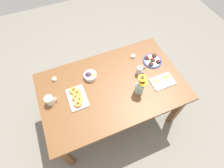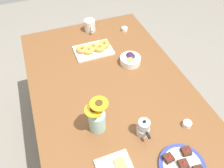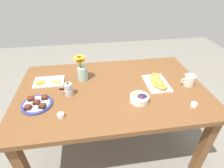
{
  "view_description": "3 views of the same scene",
  "coord_description": "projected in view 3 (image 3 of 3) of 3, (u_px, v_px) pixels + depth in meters",
  "views": [
    {
      "loc": [
        -0.4,
        -0.95,
        2.39
      ],
      "look_at": [
        0.0,
        0.0,
        0.78
      ],
      "focal_mm": 28.0,
      "sensor_mm": 36.0,
      "label": 1
    },
    {
      "loc": [
        0.86,
        -0.32,
        1.79
      ],
      "look_at": [
        0.0,
        0.0,
        0.78
      ],
      "focal_mm": 35.0,
      "sensor_mm": 36.0,
      "label": 2
    },
    {
      "loc": [
        0.18,
        1.21,
        1.61
      ],
      "look_at": [
        0.0,
        0.0,
        0.78
      ],
      "focal_mm": 28.0,
      "sensor_mm": 36.0,
      "label": 3
    }
  ],
  "objects": [
    {
      "name": "ground_plane",
      "position": [
        112.0,
        143.0,
        1.92
      ],
      "size": [
        6.0,
        6.0,
        0.0
      ],
      "primitive_type": "plane",
      "color": "slate"
    },
    {
      "name": "flower_vase",
      "position": [
        82.0,
        72.0,
        1.57
      ],
      "size": [
        0.11,
        0.12,
        0.24
      ],
      "color": "#99C1B7",
      "rests_on": "dining_table"
    },
    {
      "name": "cheese_platter",
      "position": [
        49.0,
        82.0,
        1.57
      ],
      "size": [
        0.26,
        0.17,
        0.03
      ],
      "color": "white",
      "rests_on": "dining_table"
    },
    {
      "name": "dessert_plate",
      "position": [
        37.0,
        104.0,
        1.31
      ],
      "size": [
        0.23,
        0.23,
        0.05
      ],
      "color": "navy",
      "rests_on": "dining_table"
    },
    {
      "name": "coffee_mug",
      "position": [
        189.0,
        80.0,
        1.51
      ],
      "size": [
        0.12,
        0.09,
        0.1
      ],
      "color": "beige",
      "rests_on": "dining_table"
    },
    {
      "name": "jam_cup_honey",
      "position": [
        61.0,
        115.0,
        1.21
      ],
      "size": [
        0.05,
        0.05,
        0.03
      ],
      "color": "white",
      "rests_on": "dining_table"
    },
    {
      "name": "grape_bowl",
      "position": [
        140.0,
        98.0,
        1.34
      ],
      "size": [
        0.15,
        0.15,
        0.07
      ],
      "color": "white",
      "rests_on": "dining_table"
    },
    {
      "name": "jam_cup_berry",
      "position": [
        194.0,
        105.0,
        1.3
      ],
      "size": [
        0.05,
        0.05,
        0.03
      ],
      "color": "white",
      "rests_on": "dining_table"
    },
    {
      "name": "moka_pot",
      "position": [
        69.0,
        90.0,
        1.4
      ],
      "size": [
        0.11,
        0.07,
        0.12
      ],
      "color": "#B7B7BC",
      "rests_on": "dining_table"
    },
    {
      "name": "dining_table",
      "position": [
        112.0,
        96.0,
        1.55
      ],
      "size": [
        1.6,
        1.0,
        0.74
      ],
      "color": "brown",
      "rests_on": "ground_plane"
    },
    {
      "name": "croissant_platter",
      "position": [
        157.0,
        82.0,
        1.54
      ],
      "size": [
        0.19,
        0.28,
        0.05
      ],
      "color": "white",
      "rests_on": "dining_table"
    }
  ]
}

